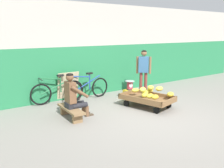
# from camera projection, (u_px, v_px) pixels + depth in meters

# --- Properties ---
(ground_plane) EXTENTS (80.00, 80.00, 0.00)m
(ground_plane) POSITION_uv_depth(u_px,v_px,m) (155.00, 118.00, 6.22)
(ground_plane) COLOR gray
(back_wall) EXTENTS (16.00, 0.30, 3.03)m
(back_wall) POSITION_uv_depth(u_px,v_px,m) (91.00, 50.00, 8.35)
(back_wall) COLOR #287F4C
(back_wall) RESTS_ON ground
(banana_cart) EXTENTS (1.16, 1.60, 0.36)m
(banana_cart) POSITION_uv_depth(u_px,v_px,m) (147.00, 99.00, 7.09)
(banana_cart) COLOR brown
(banana_cart) RESTS_ON ground
(banana_pile) EXTENTS (0.92, 1.14, 0.26)m
(banana_pile) POSITION_uv_depth(u_px,v_px,m) (150.00, 92.00, 6.97)
(banana_pile) COLOR gold
(banana_pile) RESTS_ON banana_cart
(low_bench) EXTENTS (0.37, 1.12, 0.27)m
(low_bench) POSITION_uv_depth(u_px,v_px,m) (71.00, 111.00, 6.18)
(low_bench) COLOR olive
(low_bench) RESTS_ON ground
(vendor_seated) EXTENTS (0.69, 0.49, 1.14)m
(vendor_seated) POSITION_uv_depth(u_px,v_px,m) (74.00, 96.00, 6.15)
(vendor_seated) COLOR brown
(vendor_seated) RESTS_ON ground
(plastic_crate) EXTENTS (0.36, 0.28, 0.30)m
(plastic_crate) POSITION_uv_depth(u_px,v_px,m) (130.00, 94.00, 7.98)
(plastic_crate) COLOR gold
(plastic_crate) RESTS_ON ground
(weighing_scale) EXTENTS (0.30, 0.30, 0.29)m
(weighing_scale) POSITION_uv_depth(u_px,v_px,m) (130.00, 85.00, 7.91)
(weighing_scale) COLOR #28282D
(weighing_scale) RESTS_ON plastic_crate
(bicycle_near_left) EXTENTS (1.66, 0.48, 0.86)m
(bicycle_near_left) POSITION_uv_depth(u_px,v_px,m) (58.00, 91.00, 7.52)
(bicycle_near_left) COLOR black
(bicycle_near_left) RESTS_ON ground
(bicycle_far_left) EXTENTS (1.66, 0.48, 0.86)m
(bicycle_far_left) POSITION_uv_depth(u_px,v_px,m) (87.00, 89.00, 7.89)
(bicycle_far_left) COLOR black
(bicycle_far_left) RESTS_ON ground
(sign_board) EXTENTS (0.70, 0.20, 0.89)m
(sign_board) POSITION_uv_depth(u_px,v_px,m) (68.00, 86.00, 7.85)
(sign_board) COLOR #C6B289
(sign_board) RESTS_ON ground
(customer_adult) EXTENTS (0.36, 0.38, 1.53)m
(customer_adult) POSITION_uv_depth(u_px,v_px,m) (144.00, 68.00, 8.21)
(customer_adult) COLOR brown
(customer_adult) RESTS_ON ground
(shopping_bag) EXTENTS (0.18, 0.12, 0.24)m
(shopping_bag) POSITION_uv_depth(u_px,v_px,m) (142.00, 96.00, 7.86)
(shopping_bag) COLOR #3370B7
(shopping_bag) RESTS_ON ground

